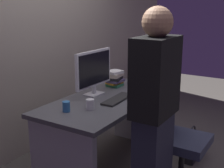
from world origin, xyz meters
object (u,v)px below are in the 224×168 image
Objects in this scene: person_at_desk at (154,116)px; cup_by_monitor at (66,107)px; desk at (108,119)px; cell_phone at (147,90)px; office_chair at (176,143)px; handbag at (192,147)px; monitor at (94,70)px; mouse at (134,91)px; cup_near_keyboard at (90,104)px; keyboard at (118,99)px; book_stack at (115,78)px.

cup_by_monitor is at bearing 94.03° from person_at_desk.
person_at_desk reaches higher than desk.
cup_by_monitor is 1.03m from cell_phone.
office_chair is 1.04m from cup_by_monitor.
handbag is (0.15, -0.49, -0.61)m from cell_phone.
monitor reaches higher than desk.
mouse is 0.69× the size of cell_phone.
cup_near_keyboard is at bearing -178.32° from cell_phone.
cup_near_keyboard is 0.85m from cell_phone.
keyboard is at bearing 92.96° from office_chair.
mouse is at bearing -45.34° from monitor.
book_stack is 0.39m from cell_phone.
keyboard is 2.99× the size of cell_phone.
office_chair is at bearing -89.55° from keyboard.
desk is 1.00m from handbag.
cup_near_keyboard is at bearing -149.41° from monitor.
cell_phone is at bearing -40.03° from monitor.
cup_near_keyboard reaches higher than keyboard.
cup_near_keyboard is 0.81m from book_stack.
office_chair reaches higher than keyboard.
mouse is (0.29, 0.60, 0.33)m from office_chair.
book_stack is at bearing 15.82° from cup_near_keyboard.
keyboard is at bearing 179.07° from mouse.
monitor is at bearing 61.49° from person_at_desk.
keyboard is 0.32m from mouse.
cup_near_keyboard reaches higher than cup_by_monitor.
cup_near_keyboard is at bearing 119.99° from office_chair.
monitor is 2.37× the size of book_stack.
office_chair reaches higher than handbag.
book_stack is at bearing 31.94° from keyboard.
mouse is at bearing -3.44° from keyboard.
person_at_desk is 0.75m from keyboard.
cell_phone is (0.47, -0.20, 0.23)m from desk.
cup_by_monitor reaches higher than desk.
cup_by_monitor is (-0.51, 0.21, 0.04)m from keyboard.
desk is at bearing -157.57° from book_stack.
person_at_desk is at bearing -134.94° from book_stack.
cup_near_keyboard reaches higher than desk.
mouse is 0.68m from cup_near_keyboard.
mouse reaches higher than desk.
person_at_desk reaches higher than handbag.
book_stack reaches higher than keyboard.
office_chair is 0.69m from keyboard.
desk is 1.64× the size of office_chair.
book_stack is at bearing 4.73° from cup_by_monitor.
handbag is (0.62, -0.57, -0.61)m from keyboard.
cell_phone reaches higher than handbag.
desk is 0.56m from cell_phone.
person_at_desk is at bearing 178.17° from office_chair.
handbag is at bearing -48.53° from desk.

